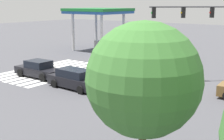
{
  "coord_description": "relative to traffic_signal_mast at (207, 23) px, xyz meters",
  "views": [
    {
      "loc": [
        20.08,
        14.93,
        6.44
      ],
      "look_at": [
        0.0,
        0.0,
        1.03
      ],
      "focal_mm": 50.0,
      "sensor_mm": 36.0,
      "label": 1
    }
  ],
  "objects": [
    {
      "name": "car_5",
      "position": [
        -0.56,
        -8.17,
        -4.11
      ],
      "size": [
        4.84,
        2.1,
        1.35
      ],
      "rotation": [
        0.0,
        0.0,
        -0.04
      ],
      "color": "navy",
      "rests_on": "ground_plane"
    },
    {
      "name": "car_1",
      "position": [
        8.85,
        -6.8,
        -4.06
      ],
      "size": [
        2.1,
        4.68,
        1.49
      ],
      "rotation": [
        0.0,
        0.0,
        1.52
      ],
      "color": "black",
      "rests_on": "ground_plane"
    },
    {
      "name": "ground_plane",
      "position": [
        5.64,
        -5.64,
        -4.78
      ],
      "size": [
        146.44,
        146.44,
        0.0
      ],
      "primitive_type": "plane",
      "color": "#47474C"
    },
    {
      "name": "pedestrian",
      "position": [
        13.17,
        1.69,
        -3.84
      ],
      "size": [
        0.41,
        0.41,
        1.68
      ],
      "rotation": [
        0.0,
        0.0,
        -2.37
      ],
      "color": "#38383D",
      "rests_on": "ground_plane"
    },
    {
      "name": "crosswalk_markings",
      "position": [
        5.64,
        -12.8,
        -4.77
      ],
      "size": [
        10.81,
        6.3,
        0.01
      ],
      "rotation": [
        0.0,
        0.0,
        1.57
      ],
      "color": "silver",
      "rests_on": "ground_plane"
    },
    {
      "name": "traffic_signal_mast",
      "position": [
        0.0,
        0.0,
        0.0
      ],
      "size": [
        5.55,
        5.55,
        6.36
      ],
      "rotation": [
        0.0,
        0.0,
        -0.79
      ],
      "color": "#47474C",
      "rests_on": "ground_plane"
    },
    {
      "name": "car_3",
      "position": [
        8.03,
        -11.86,
        -4.09
      ],
      "size": [
        2.06,
        4.75,
        1.48
      ],
      "rotation": [
        0.0,
        0.0,
        1.57
      ],
      "color": "black",
      "rests_on": "ground_plane"
    },
    {
      "name": "fire_hydrant",
      "position": [
        -1.67,
        -13.0,
        -4.35
      ],
      "size": [
        0.22,
        0.22,
        0.86
      ],
      "color": "red",
      "rests_on": "ground_plane"
    },
    {
      "name": "car_4",
      "position": [
        4.05,
        -4.47,
        -4.12
      ],
      "size": [
        2.37,
        4.22,
        1.38
      ],
      "rotation": [
        0.0,
        0.0,
        -1.62
      ],
      "color": "brown",
      "rests_on": "ground_plane"
    },
    {
      "name": "gas_station_canopy",
      "position": [
        -7.78,
        -17.91,
        0.27
      ],
      "size": [
        7.21,
        7.21,
        5.71
      ],
      "color": "#23519E",
      "rests_on": "ground_plane"
    },
    {
      "name": "tree_corner_a",
      "position": [
        17.31,
        4.31,
        -0.76
      ],
      "size": [
        3.79,
        3.79,
        5.92
      ],
      "color": "brown",
      "rests_on": "ground_plane"
    }
  ]
}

